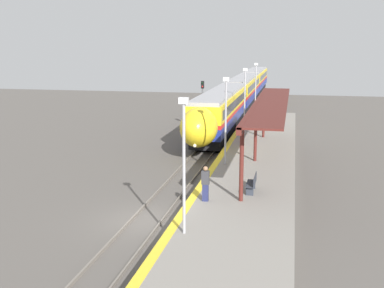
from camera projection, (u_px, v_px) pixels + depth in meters
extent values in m
plane|color=#56514C|center=(148.00, 221.00, 22.64)|extent=(120.00, 120.00, 0.00)
cube|color=slate|center=(133.00, 218.00, 22.77)|extent=(0.08, 90.00, 0.15)
cube|color=slate|center=(162.00, 220.00, 22.48)|extent=(0.08, 90.00, 0.15)
cube|color=black|center=(221.00, 126.00, 44.76)|extent=(2.45, 17.42, 0.86)
cube|color=navy|center=(221.00, 117.00, 44.58)|extent=(2.78, 18.94, 0.90)
cube|color=red|center=(221.00, 110.00, 44.46)|extent=(2.79, 18.94, 0.31)
cube|color=yellow|center=(221.00, 101.00, 44.29)|extent=(2.78, 18.94, 1.37)
cube|color=black|center=(221.00, 102.00, 44.30)|extent=(2.81, 17.42, 0.75)
cube|color=#9E9EA3|center=(222.00, 92.00, 44.12)|extent=(2.50, 18.94, 0.30)
cylinder|color=black|center=(199.00, 143.00, 38.27)|extent=(0.12, 0.93, 0.93)
cylinder|color=black|center=(217.00, 143.00, 37.97)|extent=(0.12, 0.93, 0.93)
cylinder|color=black|center=(204.00, 137.00, 40.37)|extent=(0.12, 0.93, 0.93)
cylinder|color=black|center=(221.00, 138.00, 40.08)|extent=(0.12, 0.93, 0.93)
cylinder|color=black|center=(221.00, 120.00, 49.51)|extent=(0.12, 0.93, 0.93)
cylinder|color=black|center=(235.00, 121.00, 49.22)|extent=(0.12, 0.93, 0.93)
cylinder|color=black|center=(224.00, 117.00, 51.62)|extent=(0.12, 0.93, 0.93)
cylinder|color=black|center=(238.00, 118.00, 51.33)|extent=(0.12, 0.93, 0.93)
ellipsoid|color=yellow|center=(199.00, 127.00, 34.09)|extent=(2.67, 3.90, 2.84)
ellipsoid|color=black|center=(198.00, 122.00, 33.53)|extent=(1.95, 2.28, 1.45)
sphere|color=#F9F4CC|center=(195.00, 146.00, 32.90)|extent=(0.24, 0.24, 0.24)
cube|color=black|center=(243.00, 102.00, 63.67)|extent=(2.45, 17.42, 0.86)
cube|color=navy|center=(244.00, 95.00, 63.49)|extent=(2.78, 18.94, 0.90)
cube|color=red|center=(244.00, 91.00, 63.36)|extent=(2.79, 18.94, 0.31)
cube|color=yellow|center=(244.00, 84.00, 63.19)|extent=(2.78, 18.94, 1.37)
cube|color=black|center=(244.00, 85.00, 63.21)|extent=(2.81, 17.42, 0.75)
cube|color=#9E9EA3|center=(244.00, 78.00, 63.02)|extent=(2.50, 18.94, 0.30)
cylinder|color=black|center=(231.00, 110.00, 57.17)|extent=(0.12, 0.93, 0.93)
cylinder|color=black|center=(243.00, 110.00, 56.88)|extent=(0.12, 0.93, 0.93)
cylinder|color=black|center=(233.00, 108.00, 59.28)|extent=(0.12, 0.93, 0.93)
cylinder|color=black|center=(245.00, 108.00, 58.99)|extent=(0.12, 0.93, 0.93)
cylinder|color=black|center=(242.00, 99.00, 68.42)|extent=(0.12, 0.93, 0.93)
cylinder|color=black|center=(252.00, 99.00, 68.13)|extent=(0.12, 0.93, 0.93)
cylinder|color=black|center=(243.00, 98.00, 70.53)|extent=(0.12, 0.93, 0.93)
cylinder|color=black|center=(253.00, 98.00, 70.23)|extent=(0.12, 0.93, 0.93)
cube|color=black|center=(255.00, 89.00, 82.57)|extent=(2.45, 17.42, 0.86)
cube|color=navy|center=(256.00, 84.00, 82.39)|extent=(2.78, 18.94, 0.90)
cube|color=red|center=(256.00, 80.00, 82.27)|extent=(2.79, 18.94, 0.31)
cube|color=yellow|center=(256.00, 75.00, 82.10)|extent=(2.78, 18.94, 1.37)
cube|color=black|center=(256.00, 75.00, 82.11)|extent=(2.81, 17.42, 0.75)
cube|color=#9E9EA3|center=(256.00, 70.00, 81.93)|extent=(2.50, 18.94, 0.30)
cylinder|color=black|center=(247.00, 94.00, 76.08)|extent=(0.12, 0.93, 0.93)
cylinder|color=black|center=(256.00, 94.00, 75.79)|extent=(0.12, 0.93, 0.93)
cylinder|color=black|center=(249.00, 92.00, 78.18)|extent=(0.12, 0.93, 0.93)
cylinder|color=black|center=(257.00, 93.00, 77.89)|extent=(0.12, 0.93, 0.93)
cylinder|color=black|center=(253.00, 87.00, 87.32)|extent=(0.12, 0.93, 0.93)
cylinder|color=black|center=(261.00, 87.00, 87.03)|extent=(0.12, 0.93, 0.93)
cylinder|color=black|center=(254.00, 86.00, 89.43)|extent=(0.12, 0.93, 0.93)
cylinder|color=black|center=(262.00, 86.00, 89.14)|extent=(0.12, 0.93, 0.93)
cube|color=gray|center=(238.00, 218.00, 21.69)|extent=(5.03, 64.00, 0.89)
cube|color=yellow|center=(187.00, 205.00, 22.07)|extent=(0.40, 64.00, 0.01)
cube|color=#2D333D|center=(250.00, 191.00, 23.49)|extent=(0.36, 0.06, 0.42)
cube|color=#2D333D|center=(252.00, 185.00, 24.58)|extent=(0.36, 0.06, 0.42)
cube|color=#2D333D|center=(251.00, 184.00, 23.99)|extent=(0.44, 1.51, 0.03)
cube|color=#2D333D|center=(255.00, 179.00, 23.90)|extent=(0.04, 1.51, 0.44)
cube|color=navy|center=(205.00, 193.00, 22.63)|extent=(0.28, 0.20, 0.82)
cube|color=#333338|center=(205.00, 178.00, 22.48)|extent=(0.36, 0.22, 0.65)
sphere|color=#936B4C|center=(205.00, 169.00, 22.39)|extent=(0.22, 0.22, 0.22)
cylinder|color=#59595E|center=(202.00, 110.00, 45.62)|extent=(0.14, 0.14, 4.06)
cube|color=black|center=(203.00, 85.00, 45.13)|extent=(0.28, 0.20, 0.70)
sphere|color=black|center=(202.00, 83.00, 44.99)|extent=(0.14, 0.14, 0.14)
sphere|color=red|center=(202.00, 87.00, 45.06)|extent=(0.14, 0.14, 0.14)
cylinder|color=#9E9EA3|center=(184.00, 170.00, 18.33)|extent=(0.12, 0.12, 5.09)
cube|color=silver|center=(184.00, 101.00, 17.79)|extent=(0.36, 0.20, 0.24)
cylinder|color=#9E9EA3|center=(226.00, 123.00, 29.19)|extent=(0.12, 0.12, 5.09)
cube|color=silver|center=(226.00, 79.00, 28.65)|extent=(0.36, 0.20, 0.24)
cylinder|color=#9E9EA3|center=(245.00, 102.00, 40.06)|extent=(0.12, 0.12, 5.09)
cube|color=silver|center=(245.00, 70.00, 39.51)|extent=(0.36, 0.20, 0.24)
cylinder|color=#9E9EA3|center=(256.00, 90.00, 50.92)|extent=(0.12, 0.12, 5.09)
cube|color=silver|center=(256.00, 64.00, 50.38)|extent=(0.36, 0.20, 0.24)
cylinder|color=#511E19|center=(242.00, 165.00, 22.38)|extent=(0.20, 0.20, 3.50)
cylinder|color=#511E19|center=(256.00, 134.00, 30.17)|extent=(0.20, 0.20, 3.50)
cylinder|color=#511E19|center=(264.00, 115.00, 37.96)|extent=(0.20, 0.20, 3.50)
cube|color=#511E19|center=(256.00, 104.00, 29.79)|extent=(0.24, 19.26, 0.36)
cube|color=#511E19|center=(271.00, 103.00, 29.59)|extent=(2.00, 19.26, 0.10)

